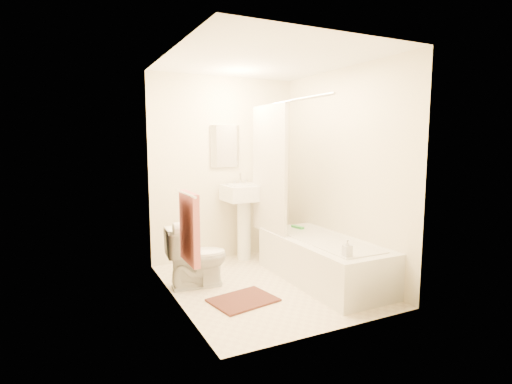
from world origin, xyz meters
name	(u,v)px	position (x,y,z in m)	size (l,w,h in m)	color
floor	(266,284)	(0.00, 0.00, 0.00)	(2.40, 2.40, 0.00)	beige
ceiling	(267,60)	(0.00, 0.00, 2.40)	(2.40, 2.40, 0.00)	white
wall_back	(225,169)	(0.00, 1.20, 1.20)	(2.00, 0.02, 2.40)	beige
wall_left	(174,180)	(-1.00, 0.00, 1.20)	(0.02, 2.40, 2.40)	beige
wall_right	(342,173)	(1.00, 0.00, 1.20)	(0.02, 2.40, 2.40)	beige
mirror	(225,146)	(0.00, 1.18, 1.50)	(0.40, 0.03, 0.55)	white
curtain_rod	(287,101)	(0.30, 0.10, 2.00)	(0.03, 0.03, 1.70)	silver
shower_curtain	(269,170)	(0.30, 0.50, 1.22)	(0.04, 0.80, 1.55)	silver
towel_bar	(185,193)	(-0.96, -0.25, 1.10)	(0.02, 0.02, 0.60)	silver
towel	(189,228)	(-0.93, -0.25, 0.78)	(0.06, 0.45, 0.66)	#CC7266
toilet_paper	(179,228)	(-0.93, 0.12, 0.70)	(0.12, 0.12, 0.11)	white
toilet	(197,257)	(-0.70, 0.29, 0.32)	(0.37, 0.66, 0.65)	white
sink	(245,219)	(0.18, 0.95, 0.55)	(0.56, 0.45, 1.09)	white
bathtub	(322,260)	(0.63, -0.17, 0.24)	(0.74, 1.69, 0.48)	white
bath_mat	(243,300)	(-0.42, -0.31, 0.01)	(0.61, 0.46, 0.02)	#532920
soap_bottle	(347,248)	(0.43, -0.83, 0.56)	(0.08, 0.08, 0.17)	white
scrub_brush	(298,227)	(0.66, 0.41, 0.50)	(0.06, 0.19, 0.04)	green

